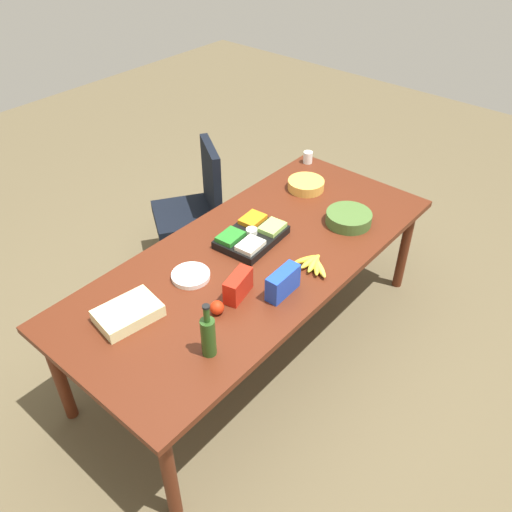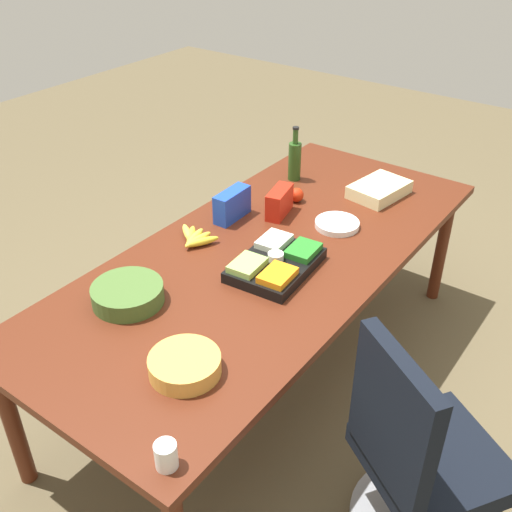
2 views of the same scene
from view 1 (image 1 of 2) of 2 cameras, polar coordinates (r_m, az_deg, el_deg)
ground_plane at (r=3.68m, az=-0.08°, el=-9.15°), size 10.00×10.00×0.00m
conference_table at (r=3.21m, az=-0.09°, el=-0.77°), size 2.50×1.09×0.75m
office_chair at (r=4.19m, az=-6.73°, el=3.95°), size 0.66×0.66×0.97m
apple_red at (r=2.78m, az=-4.23°, el=-5.57°), size 0.09×0.09×0.08m
sheet_cake at (r=2.82m, az=-13.64°, el=-6.02°), size 0.35×0.27×0.07m
banana_bunch at (r=3.08m, az=6.23°, el=-0.84°), size 0.18×0.24×0.04m
chip_bowl at (r=3.80m, az=5.41°, el=7.67°), size 0.30×0.30×0.07m
wine_bottle at (r=2.53m, az=-5.18°, el=-8.54°), size 0.08×0.08×0.31m
paper_plate_stack at (r=3.02m, az=-7.05°, el=-2.11°), size 0.28×0.28×0.03m
veggie_tray at (r=3.26m, az=-0.48°, el=2.21°), size 0.44×0.33×0.09m
salad_bowl at (r=3.47m, az=9.97°, el=4.06°), size 0.32×0.32×0.08m
chip_bag_blue at (r=2.86m, az=2.92°, el=-2.88°), size 0.22×0.09×0.15m
chip_bag_red at (r=2.85m, az=-1.94°, el=-3.22°), size 0.21×0.12×0.14m
paper_cup at (r=4.14m, az=5.62°, el=10.55°), size 0.08×0.08×0.09m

